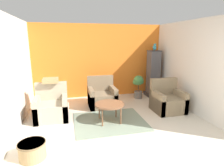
{
  "coord_description": "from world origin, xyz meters",
  "views": [
    {
      "loc": [
        -1.06,
        -2.53,
        1.92
      ],
      "look_at": [
        0.0,
        1.86,
        0.85
      ],
      "focal_mm": 30.0,
      "sensor_mm": 36.0,
      "label": 1
    }
  ],
  "objects": [
    {
      "name": "birdcage",
      "position": [
        1.82,
        3.33,
        0.75
      ],
      "size": [
        0.48,
        0.48,
        1.58
      ],
      "color": "#353539",
      "rests_on": "ground_plane"
    },
    {
      "name": "coffee_table",
      "position": [
        -0.13,
        1.55,
        0.42
      ],
      "size": [
        0.69,
        0.69,
        0.46
      ],
      "color": "brown",
      "rests_on": "ground_plane"
    },
    {
      "name": "wall_back_accent",
      "position": [
        0.0,
        3.75,
        1.22
      ],
      "size": [
        4.45,
        0.06,
        2.44
      ],
      "color": "orange",
      "rests_on": "ground_plane"
    },
    {
      "name": "area_rug",
      "position": [
        -0.13,
        1.55,
        0.01
      ],
      "size": [
        1.68,
        1.43,
        0.01
      ],
      "color": "gray",
      "rests_on": "ground_plane"
    },
    {
      "name": "parrot",
      "position": [
        1.82,
        3.34,
        1.68
      ],
      "size": [
        0.11,
        0.2,
        0.24
      ],
      "color": "teal",
      "rests_on": "birdcage"
    },
    {
      "name": "wall_right",
      "position": [
        2.19,
        1.86,
        1.22
      ],
      "size": [
        0.06,
        3.72,
        2.44
      ],
      "color": "silver",
      "rests_on": "ground_plane"
    },
    {
      "name": "wicker_basket",
      "position": [
        -1.7,
        0.45,
        0.15
      ],
      "size": [
        0.45,
        0.45,
        0.28
      ],
      "color": "tan",
      "rests_on": "ground_plane"
    },
    {
      "name": "ground_plane",
      "position": [
        0.0,
        0.0,
        0.0
      ],
      "size": [
        20.0,
        20.0,
        0.0
      ],
      "primitive_type": "plane",
      "color": "beige",
      "rests_on": "ground"
    },
    {
      "name": "armchair_right",
      "position": [
        1.57,
        1.87,
        0.28
      ],
      "size": [
        0.78,
        0.75,
        0.87
      ],
      "color": "#8E7A5B",
      "rests_on": "ground_plane"
    },
    {
      "name": "armchair_left",
      "position": [
        -1.49,
        2.08,
        0.28
      ],
      "size": [
        0.78,
        0.75,
        0.87
      ],
      "color": "tan",
      "rests_on": "ground_plane"
    },
    {
      "name": "throw_pillow",
      "position": [
        -1.49,
        2.35,
        0.92
      ],
      "size": [
        0.38,
        0.38,
        0.1
      ],
      "color": "tan",
      "rests_on": "armchair_left"
    },
    {
      "name": "wall_left",
      "position": [
        -2.19,
        1.86,
        1.22
      ],
      "size": [
        0.06,
        3.72,
        2.44
      ],
      "color": "silver",
      "rests_on": "ground_plane"
    },
    {
      "name": "armchair_middle",
      "position": [
        -0.11,
        2.67,
        0.28
      ],
      "size": [
        0.78,
        0.75,
        0.87
      ],
      "color": "#7A664C",
      "rests_on": "ground_plane"
    },
    {
      "name": "potted_plant",
      "position": [
        1.22,
        3.16,
        0.47
      ],
      "size": [
        0.36,
        0.33,
        0.78
      ],
      "color": "#66605B",
      "rests_on": "ground_plane"
    }
  ]
}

